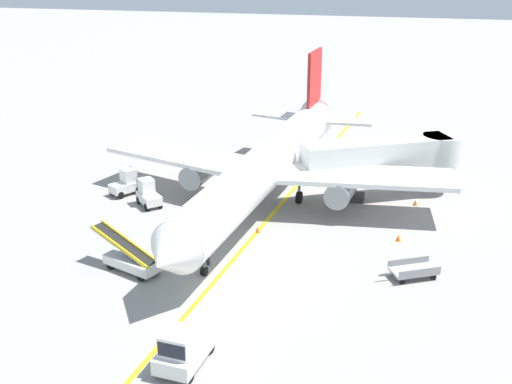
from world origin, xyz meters
TOP-DOWN VIEW (x-y plane):
  - ground_plane at (0.00, 0.00)m, footprint 300.00×300.00m
  - taxi_line_yellow at (-0.38, 5.00)m, footprint 10.14×79.43m
  - airliner at (-0.31, 12.93)m, footprint 28.39×35.32m
  - jet_bridge at (8.96, 17.16)m, footprint 12.61×8.08m
  - pushback_tug at (-0.05, -8.17)m, footprint 2.31×3.80m
  - baggage_tug_near_wing at (-9.41, 11.05)m, footprint 2.59×2.64m
  - baggage_tug_by_cargo_door at (-12.05, 12.94)m, footprint 2.41×2.72m
  - belt_loader_forward_hold at (-6.45, 0.55)m, footprint 5.11×3.04m
  - baggage_cart_loaded at (10.91, 3.56)m, footprint 3.70×2.68m
  - ground_crew_marshaller at (-1.96, 2.39)m, footprint 0.36×0.24m
  - safety_cone_nose_left at (9.90, 8.70)m, footprint 0.36×0.36m
  - safety_cone_nose_right at (11.05, 15.65)m, footprint 0.36×0.36m
  - safety_cone_wingtip_left at (0.08, 7.91)m, footprint 0.36×0.36m
  - safety_cone_wingtip_right at (-6.15, 9.51)m, footprint 0.36×0.36m

SIDE VIEW (x-z plane):
  - ground_plane at x=0.00m, z-range 0.00..0.00m
  - taxi_line_yellow at x=-0.38m, z-range 0.00..0.01m
  - safety_cone_nose_left at x=9.90m, z-range 0.00..0.44m
  - safety_cone_nose_right at x=11.05m, z-range 0.00..0.44m
  - safety_cone_wingtip_left at x=0.08m, z-range 0.00..0.44m
  - safety_cone_wingtip_right at x=-6.15m, z-range 0.00..0.44m
  - baggage_cart_loaded at x=10.91m, z-range 0.00..0.94m
  - belt_loader_forward_hold at x=-6.45m, z-range -0.52..2.07m
  - ground_crew_marshaller at x=-1.96m, z-range 0.06..1.76m
  - baggage_tug_near_wing at x=-9.41m, z-range -0.12..1.98m
  - baggage_tug_by_cargo_door at x=-12.05m, z-range -0.12..1.98m
  - pushback_tug at x=-0.05m, z-range -0.11..2.09m
  - airliner at x=-0.31m, z-range -1.63..8.47m
  - jet_bridge at x=8.96m, z-range 1.12..5.97m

